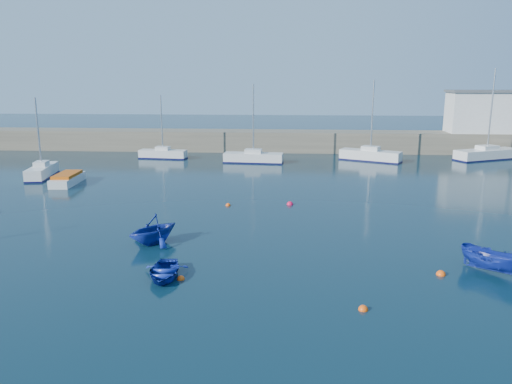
# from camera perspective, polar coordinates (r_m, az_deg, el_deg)

# --- Properties ---
(ground) EXTENTS (220.00, 220.00, 0.00)m
(ground) POSITION_cam_1_polar(r_m,az_deg,el_deg) (22.02, -9.91, -12.61)
(ground) COLOR #0B2431
(ground) RESTS_ON ground
(back_wall) EXTENTS (96.00, 4.50, 2.60)m
(back_wall) POSITION_cam_1_polar(r_m,az_deg,el_deg) (65.95, -0.45, 5.88)
(back_wall) COLOR #6D6553
(back_wall) RESTS_ON ground
(harbor_office) EXTENTS (10.00, 4.00, 5.00)m
(harbor_office) POSITION_cam_1_polar(r_m,az_deg,el_deg) (70.00, 25.12, 8.21)
(harbor_office) COLOR silver
(harbor_office) RESTS_ON back_wall
(sailboat_3) EXTENTS (2.52, 5.85, 7.62)m
(sailboat_3) POSITION_cam_1_polar(r_m,az_deg,el_deg) (52.39, -23.26, 2.22)
(sailboat_3) COLOR silver
(sailboat_3) RESTS_ON ground
(sailboat_5) EXTENTS (5.73, 2.13, 7.46)m
(sailboat_5) POSITION_cam_1_polar(r_m,az_deg,el_deg) (60.55, -10.59, 4.33)
(sailboat_5) COLOR silver
(sailboat_5) RESTS_ON ground
(sailboat_6) EXTENTS (6.76, 2.37, 8.72)m
(sailboat_6) POSITION_cam_1_polar(r_m,az_deg,el_deg) (56.56, -0.30, 3.99)
(sailboat_6) COLOR silver
(sailboat_6) RESTS_ON ground
(sailboat_7) EXTENTS (7.07, 4.79, 9.17)m
(sailboat_7) POSITION_cam_1_polar(r_m,az_deg,el_deg) (59.30, 12.93, 4.14)
(sailboat_7) COLOR silver
(sailboat_7) RESTS_ON ground
(sailboat_8) EXTENTS (8.24, 5.54, 10.46)m
(sailboat_8) POSITION_cam_1_polar(r_m,az_deg,el_deg) (64.78, 24.86, 3.98)
(sailboat_8) COLOR silver
(sailboat_8) RESTS_ON ground
(motorboat_2) EXTENTS (2.01, 4.93, 1.00)m
(motorboat_2) POSITION_cam_1_polar(r_m,az_deg,el_deg) (48.31, -20.74, 1.42)
(motorboat_2) COLOR silver
(motorboat_2) RESTS_ON ground
(dinghy_center) EXTENTS (2.40, 3.18, 0.62)m
(dinghy_center) POSITION_cam_1_polar(r_m,az_deg,el_deg) (24.72, -10.50, -8.93)
(dinghy_center) COLOR #152B97
(dinghy_center) RESTS_ON ground
(dinghy_left) EXTENTS (4.23, 4.31, 1.72)m
(dinghy_left) POSITION_cam_1_polar(r_m,az_deg,el_deg) (29.54, -11.69, -4.19)
(dinghy_left) COLOR #152B97
(dinghy_left) RESTS_ON ground
(dinghy_right) EXTENTS (3.19, 3.11, 1.25)m
(dinghy_right) POSITION_cam_1_polar(r_m,az_deg,el_deg) (27.44, 25.40, -7.07)
(dinghy_right) COLOR #152B97
(dinghy_right) RESTS_ON ground
(buoy_0) EXTENTS (0.39, 0.39, 0.39)m
(buoy_0) POSITION_cam_1_polar(r_m,az_deg,el_deg) (24.50, -8.58, -9.84)
(buoy_0) COLOR #FF530D
(buoy_0) RESTS_ON ground
(buoy_1) EXTENTS (0.51, 0.51, 0.51)m
(buoy_1) POSITION_cam_1_polar(r_m,az_deg,el_deg) (37.98, 3.90, -1.45)
(buoy_1) COLOR #E8113F
(buoy_1) RESTS_ON ground
(buoy_2) EXTENTS (0.47, 0.47, 0.47)m
(buoy_2) POSITION_cam_1_polar(r_m,az_deg,el_deg) (26.35, 20.37, -8.87)
(buoy_2) COLOR #FF530D
(buoy_2) RESTS_ON ground
(buoy_3) EXTENTS (0.39, 0.39, 0.39)m
(buoy_3) POSITION_cam_1_polar(r_m,az_deg,el_deg) (37.67, -3.21, -1.56)
(buoy_3) COLOR #FF530D
(buoy_3) RESTS_ON ground
(buoy_5) EXTENTS (0.42, 0.42, 0.42)m
(buoy_5) POSITION_cam_1_polar(r_m,az_deg,el_deg) (21.77, 12.15, -13.04)
(buoy_5) COLOR #FF530D
(buoy_5) RESTS_ON ground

